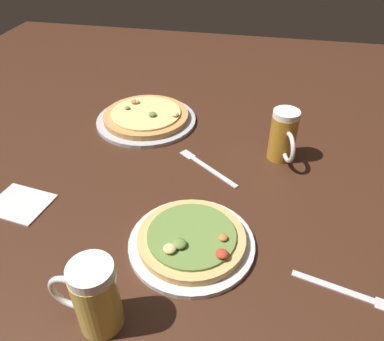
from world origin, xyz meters
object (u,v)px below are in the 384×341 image
object	(u,v)px
fork_left	(207,167)
napkin_folded	(20,203)
fork_spare	(347,292)
pizza_plate_far	(146,117)
beer_mug_dark	(94,296)
pizza_plate_near	(192,240)
beer_mug_amber	(284,136)

from	to	relation	value
fork_left	napkin_folded	bearing A→B (deg)	-150.30
fork_spare	fork_left	bearing A→B (deg)	134.30
pizza_plate_far	beer_mug_dark	bearing A→B (deg)	-79.65
pizza_plate_near	napkin_folded	xyz separation A→B (m)	(-0.44, 0.05, -0.01)
beer_mug_dark	napkin_folded	size ratio (longest dim) A/B	1.08
pizza_plate_near	beer_mug_amber	world-z (taller)	beer_mug_amber
pizza_plate_near	napkin_folded	world-z (taller)	pizza_plate_near
pizza_plate_near	pizza_plate_far	distance (m)	0.56
beer_mug_amber	fork_left	distance (m)	0.23
pizza_plate_far	napkin_folded	xyz separation A→B (m)	(-0.19, -0.45, -0.01)
fork_spare	beer_mug_amber	bearing A→B (deg)	107.53
napkin_folded	fork_left	world-z (taller)	napkin_folded
pizza_plate_near	pizza_plate_far	size ratio (longest dim) A/B	0.85
beer_mug_dark	beer_mug_amber	xyz separation A→B (m)	(0.31, 0.58, -0.00)
beer_mug_amber	napkin_folded	distance (m)	0.71
fork_spare	beer_mug_dark	bearing A→B (deg)	-161.18
fork_spare	pizza_plate_near	bearing A→B (deg)	169.99
pizza_plate_near	fork_spare	world-z (taller)	pizza_plate_near
pizza_plate_near	beer_mug_amber	xyz separation A→B (m)	(0.18, 0.37, 0.06)
pizza_plate_far	beer_mug_dark	xyz separation A→B (m)	(0.13, -0.70, 0.06)
pizza_plate_near	pizza_plate_far	xyz separation A→B (m)	(-0.25, 0.49, -0.00)
beer_mug_amber	napkin_folded	xyz separation A→B (m)	(-0.62, -0.33, -0.07)
beer_mug_dark	pizza_plate_near	bearing A→B (deg)	58.77
pizza_plate_far	napkin_folded	world-z (taller)	pizza_plate_far
fork_left	fork_spare	bearing A→B (deg)	-45.70
pizza_plate_far	fork_spare	bearing A→B (deg)	-43.94
napkin_folded	beer_mug_amber	bearing A→B (deg)	27.94
pizza_plate_near	napkin_folded	bearing A→B (deg)	174.06
fork_left	beer_mug_dark	bearing A→B (deg)	-102.42
beer_mug_dark	napkin_folded	bearing A→B (deg)	141.14
pizza_plate_far	beer_mug_dark	distance (m)	0.72
pizza_plate_near	pizza_plate_far	world-z (taller)	pizza_plate_near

